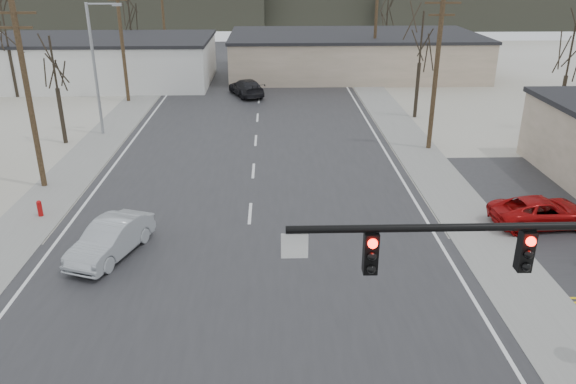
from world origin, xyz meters
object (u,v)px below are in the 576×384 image
object	(u,v)px
car_far_b	(205,55)
car_parked_red	(542,212)
sedan_crossing	(111,239)
car_far_a	(246,87)
fire_hydrant	(40,208)
traffic_signal_mast	(565,285)

from	to	relation	value
car_far_b	car_parked_red	xyz separation A→B (m)	(20.62, -45.63, -0.13)
car_far_b	car_parked_red	bearing A→B (deg)	-68.79
sedan_crossing	car_far_a	size ratio (longest dim) A/B	0.88
fire_hydrant	car_parked_red	world-z (taller)	car_parked_red
sedan_crossing	car_parked_red	xyz separation A→B (m)	(19.43, 2.34, -0.10)
car_far_b	fire_hydrant	bearing A→B (deg)	-97.43
sedan_crossing	car_parked_red	bearing A→B (deg)	26.23
car_far_a	car_parked_red	size ratio (longest dim) A/B	1.08
fire_hydrant	car_far_b	xyz separation A→B (m)	(3.32, 43.94, 0.38)
fire_hydrant	car_far_a	world-z (taller)	car_far_a
car_far_b	sedan_crossing	bearing A→B (deg)	-91.68
sedan_crossing	traffic_signal_mast	bearing A→B (deg)	-17.49
sedan_crossing	car_parked_red	size ratio (longest dim) A/B	0.95
car_far_b	car_parked_red	size ratio (longest dim) A/B	0.96
traffic_signal_mast	car_parked_red	world-z (taller)	traffic_signal_mast
fire_hydrant	car_parked_red	distance (m)	24.00
traffic_signal_mast	car_parked_red	bearing A→B (deg)	64.96
sedan_crossing	car_far_a	world-z (taller)	sedan_crossing
car_far_a	car_parked_red	xyz separation A→B (m)	(14.90, -27.37, -0.10)
fire_hydrant	sedan_crossing	bearing A→B (deg)	-41.74
car_parked_red	sedan_crossing	bearing A→B (deg)	91.41
traffic_signal_mast	fire_hydrant	distance (m)	23.39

